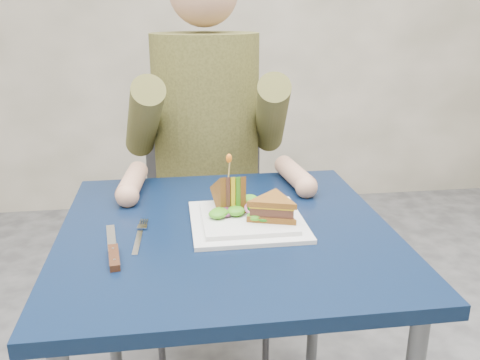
{
  "coord_description": "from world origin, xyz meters",
  "views": [
    {
      "loc": [
        -0.12,
        -1.05,
        1.21
      ],
      "look_at": [
        0.04,
        0.07,
        0.82
      ],
      "focal_mm": 38.0,
      "sensor_mm": 36.0,
      "label": 1
    }
  ],
  "objects": [
    {
      "name": "toothpick",
      "position": [
        0.01,
        0.06,
        0.85
      ],
      "size": [
        0.01,
        0.01,
        0.06
      ],
      "primitive_type": "cylinder",
      "rotation": [
        0.14,
        0.07,
        0.0
      ],
      "color": "tan",
      "rests_on": "sandwich_upright"
    },
    {
      "name": "chair",
      "position": [
        0.0,
        0.65,
        0.54
      ],
      "size": [
        0.42,
        0.4,
        0.93
      ],
      "color": "#47474C",
      "rests_on": "ground"
    },
    {
      "name": "toothpick_frill",
      "position": [
        0.01,
        0.06,
        0.88
      ],
      "size": [
        0.01,
        0.01,
        0.02
      ],
      "primitive_type": "ellipsoid",
      "color": "orange",
      "rests_on": "sandwich_upright"
    },
    {
      "name": "knife",
      "position": [
        -0.24,
        -0.11,
        0.74
      ],
      "size": [
        0.05,
        0.22,
        0.02
      ],
      "color": "silver",
      "rests_on": "table"
    },
    {
      "name": "lettuce_spill",
      "position": [
        0.06,
        0.03,
        0.76
      ],
      "size": [
        0.15,
        0.13,
        0.02
      ],
      "primitive_type": null,
      "color": "#337A14",
      "rests_on": "plate"
    },
    {
      "name": "sandwich_upright",
      "position": [
        0.01,
        0.06,
        0.78
      ],
      "size": [
        0.08,
        0.13,
        0.13
      ],
      "color": "brown",
      "rests_on": "plate"
    },
    {
      "name": "table",
      "position": [
        0.0,
        0.0,
        0.65
      ],
      "size": [
        0.75,
        0.75,
        0.73
      ],
      "color": "black",
      "rests_on": "ground"
    },
    {
      "name": "fork",
      "position": [
        -0.19,
        -0.03,
        0.73
      ],
      "size": [
        0.03,
        0.18,
        0.01
      ],
      "color": "silver",
      "rests_on": "table"
    },
    {
      "name": "sandwich_flat",
      "position": [
        0.11,
        -0.01,
        0.78
      ],
      "size": [
        0.16,
        0.16,
        0.05
      ],
      "color": "brown",
      "rests_on": "plate"
    },
    {
      "name": "onion_ring",
      "position": [
        0.07,
        0.02,
        0.77
      ],
      "size": [
        0.04,
        0.04,
        0.02
      ],
      "primitive_type": "torus",
      "rotation": [
        0.44,
        0.0,
        0.0
      ],
      "color": "#9E4C7A",
      "rests_on": "plate"
    },
    {
      "name": "plate",
      "position": [
        0.05,
        0.02,
        0.74
      ],
      "size": [
        0.26,
        0.26,
        0.02
      ],
      "color": "white",
      "rests_on": "table"
    },
    {
      "name": "diner",
      "position": [
        -0.0,
        0.54,
        0.91
      ],
      "size": [
        0.54,
        0.59,
        0.74
      ],
      "color": "#4B4922",
      "rests_on": "chair"
    }
  ]
}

